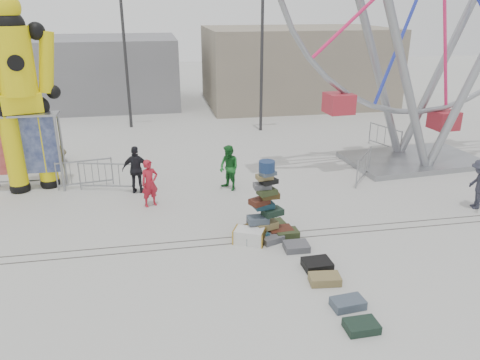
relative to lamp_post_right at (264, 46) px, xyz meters
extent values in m
plane|color=#9E9E99|center=(-3.09, -13.00, -4.48)|extent=(90.00, 90.00, 0.00)
cube|color=#47443F|center=(-3.09, -12.40, -4.48)|extent=(40.00, 0.04, 0.01)
cube|color=#47443F|center=(-3.09, -12.00, -4.48)|extent=(40.00, 0.04, 0.01)
cube|color=gray|center=(3.91, 7.00, -1.98)|extent=(12.00, 8.00, 5.00)
cube|color=gray|center=(-9.09, 9.00, -2.28)|extent=(10.00, 8.00, 4.40)
cylinder|color=#2D2D30|center=(-0.09, 0.00, -0.48)|extent=(0.16, 0.16, 8.00)
cylinder|color=#2D2D30|center=(-7.09, 2.00, -0.48)|extent=(0.16, 0.16, 8.00)
cube|color=#183A4A|center=(-3.08, -12.30, -4.36)|extent=(0.88, 0.72, 0.25)
cube|color=#4A1F13|center=(-2.24, -12.11, -4.37)|extent=(0.76, 0.56, 0.23)
cube|color=#453316|center=(-3.19, -11.83, -4.38)|extent=(0.80, 0.70, 0.21)
cube|color=#303B1D|center=(-2.34, -11.64, -4.37)|extent=(0.76, 0.58, 0.23)
cube|color=#56575E|center=(-2.60, -12.49, -4.39)|extent=(0.77, 0.65, 0.19)
cube|color=black|center=(-2.80, -11.55, -4.38)|extent=(0.68, 0.50, 0.21)
cube|color=olive|center=(-2.69, -12.07, -4.13)|extent=(0.78, 0.64, 0.21)
cube|color=#455263|center=(-2.93, -12.09, -3.92)|extent=(0.63, 0.44, 0.19)
cube|color=black|center=(-2.48, -12.04, -3.73)|extent=(0.70, 0.58, 0.19)
cube|color=#183A4A|center=(-2.72, -11.93, -3.55)|extent=(0.63, 0.47, 0.17)
cube|color=#4A1F13|center=(-2.88, -12.01, -3.37)|extent=(0.67, 0.59, 0.17)
cube|color=#453316|center=(-2.56, -11.99, -3.20)|extent=(0.55, 0.40, 0.17)
cube|color=#303B1D|center=(-2.68, -12.11, -3.04)|extent=(0.63, 0.52, 0.15)
cube|color=#56575E|center=(-2.80, -12.01, -2.88)|extent=(0.50, 0.35, 0.15)
cube|color=black|center=(-2.61, -12.05, -2.74)|extent=(0.57, 0.47, 0.13)
cube|color=olive|center=(-2.75, -12.03, -2.60)|extent=(0.50, 0.37, 0.13)
cube|color=#455263|center=(-2.66, -12.09, -2.48)|extent=(0.52, 0.44, 0.12)
cylinder|color=navy|center=(-2.69, -12.07, -2.27)|extent=(0.46, 0.46, 0.31)
sphere|color=black|center=(-10.85, -6.96, -4.34)|extent=(0.73, 0.73, 0.73)
cylinder|color=yellow|center=(-10.85, -6.96, -2.95)|extent=(0.67, 0.67, 3.07)
sphere|color=black|center=(-10.85, -6.96, -1.41)|extent=(0.77, 0.77, 0.77)
sphere|color=black|center=(-9.84, -6.65, -4.34)|extent=(0.73, 0.73, 0.73)
cylinder|color=yellow|center=(-9.84, -6.65, -2.95)|extent=(0.67, 0.67, 3.07)
sphere|color=black|center=(-9.84, -6.65, -1.41)|extent=(0.77, 0.77, 0.77)
cube|color=yellow|center=(-10.35, -6.80, -1.22)|extent=(1.51, 1.13, 0.67)
cylinder|color=yellow|center=(-10.35, -6.80, 0.22)|extent=(1.25, 1.25, 2.30)
sphere|color=black|center=(-10.35, -6.80, 1.37)|extent=(1.06, 1.06, 1.06)
sphere|color=yellow|center=(-10.35, -6.80, 1.95)|extent=(0.96, 0.96, 0.96)
sphere|color=black|center=(-9.57, -6.56, 1.18)|extent=(0.61, 0.61, 0.61)
cylinder|color=yellow|center=(-9.38, -6.51, 0.13)|extent=(0.90, 0.71, 2.16)
sphere|color=black|center=(-9.29, -6.48, -0.93)|extent=(0.50, 0.50, 0.50)
cube|color=gray|center=(5.22, -6.56, -4.37)|extent=(5.90, 3.85, 0.23)
cylinder|color=gray|center=(3.51, -7.73, 0.02)|extent=(3.93, 0.67, 9.13)
cylinder|color=gray|center=(3.34, -5.71, 0.02)|extent=(3.93, 0.67, 9.13)
cylinder|color=gray|center=(6.93, -5.40, 0.02)|extent=(3.93, 0.67, 9.13)
cube|color=#A82431|center=(5.22, -6.56, -2.79)|extent=(1.10, 1.10, 0.79)
cylinder|color=gray|center=(-9.23, -6.97, -3.05)|extent=(0.10, 0.10, 2.87)
cube|color=navy|center=(-10.19, -6.96, -2.76)|extent=(1.82, 0.05, 2.10)
cube|color=silver|center=(-3.26, -12.42, -4.27)|extent=(1.04, 0.86, 0.42)
cube|color=#303B1D|center=(-2.08, -12.28, -4.37)|extent=(0.70, 0.50, 0.22)
cube|color=#56575E|center=(-2.02, -13.07, -4.38)|extent=(0.71, 0.57, 0.20)
cube|color=black|center=(-1.77, -14.12, -4.37)|extent=(0.76, 0.63, 0.23)
cube|color=olive|center=(-1.82, -14.82, -4.37)|extent=(0.82, 0.55, 0.22)
cube|color=#455263|center=(-1.64, -15.87, -4.37)|extent=(0.80, 0.54, 0.21)
cube|color=black|center=(-1.67, -16.68, -4.38)|extent=(0.73, 0.52, 0.20)
imported|color=#A91827|center=(-6.07, -9.19, -3.65)|extent=(0.71, 0.61, 1.66)
imported|color=#175F21|center=(-3.17, -8.20, -3.63)|extent=(0.98, 1.04, 1.70)
imported|color=black|center=(-6.53, -7.90, -3.59)|extent=(1.09, 0.58, 1.78)
imported|color=#292A37|center=(4.83, -11.37, -3.62)|extent=(0.92, 1.24, 1.72)
imported|color=tan|center=(-11.66, -3.48, -3.92)|extent=(4.47, 3.39, 1.13)
camera|label=1|loc=(-5.73, -24.31, 2.14)|focal=35.00mm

